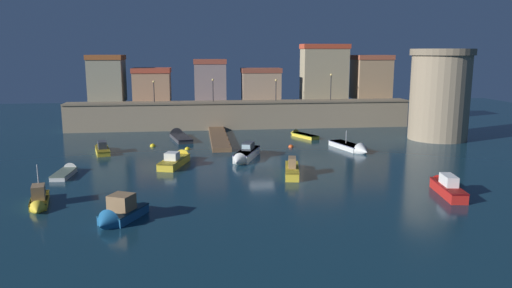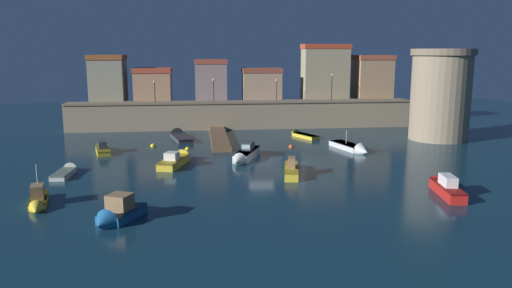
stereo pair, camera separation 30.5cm
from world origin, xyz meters
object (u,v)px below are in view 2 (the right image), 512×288
Objects in this scene: quay_lamp_2 at (277,86)px; fortress_tower at (441,94)px; moored_boat_0 at (353,148)px; moored_boat_4 at (245,155)px; mooring_buoy_2 at (291,147)px; quay_lamp_1 at (214,86)px; moored_boat_7 at (67,171)px; mooring_buoy_1 at (153,146)px; moored_boat_1 at (116,214)px; quay_lamp_3 at (332,83)px; moored_boat_3 at (301,135)px; mooring_buoy_0 at (188,149)px; moored_boat_2 at (177,159)px; quay_lamp_0 at (155,88)px; moored_boat_10 at (102,148)px; moored_boat_9 at (291,168)px; moored_boat_8 at (444,186)px; moored_boat_5 at (38,200)px; moored_boat_6 at (179,136)px.

fortress_tower is at bearing -32.32° from quay_lamp_2.
moored_boat_0 is 0.95× the size of moored_boat_4.
fortress_tower is 18.85× the size of mooring_buoy_2.
quay_lamp_1 reaches higher than moored_boat_7.
moored_boat_1 is at bearing -90.03° from mooring_buoy_1.
moored_boat_3 is at bearing -127.25° from quay_lamp_3.
moored_boat_3 is 8.68× the size of mooring_buoy_0.
quay_lamp_2 is 0.66× the size of moored_boat_1.
mooring_buoy_0 reaches higher than mooring_buoy_2.
moored_boat_2 is at bearing -121.45° from quay_lamp_2.
mooring_buoy_1 is 1.09× the size of mooring_buoy_2.
quay_lamp_0 is 0.94× the size of quay_lamp_1.
mooring_buoy_0 is (4.12, 23.84, -0.54)m from moored_boat_1.
quay_lamp_3 is at bearing -0.00° from quay_lamp_2.
moored_boat_2 is at bearing -165.54° from moored_boat_1.
moored_boat_10 is at bearing -153.39° from mooring_buoy_1.
quay_lamp_0 is 30.01m from moored_boat_0.
moored_boat_9 is at bearing -77.36° from quay_lamp_1.
quay_lamp_2 reaches higher than moored_boat_2.
fortress_tower is 1.75× the size of moored_boat_8.
moored_boat_8 reaches higher than mooring_buoy_0.
mooring_buoy_2 is at bearing 118.43° from moored_boat_5.
quay_lamp_1 reaches higher than moored_boat_5.
moored_boat_3 is 1.08× the size of moored_boat_5.
moored_boat_5 is at bearing 120.42° from moored_boat_9.
quay_lamp_2 reaches higher than moored_boat_5.
moored_boat_8 reaches higher than mooring_buoy_1.
fortress_tower is at bearing 0.94° from mooring_buoy_1.
moored_boat_6 is 1.58× the size of moored_boat_7.
moored_boat_7 is at bearing 123.93° from moored_boat_2.
mooring_buoy_2 is (-6.57, 2.83, -0.33)m from moored_boat_0.
moored_boat_8 is at bearing -115.73° from fortress_tower.
moored_boat_10 is at bearing -153.29° from quay_lamp_3.
moored_boat_0 is at bearing -32.60° from moored_boat_9.
quay_lamp_0 is 0.45× the size of moored_boat_2.
fortress_tower is at bearing -55.67° from moored_boat_2.
mooring_buoy_2 is (-2.64, -6.90, -0.25)m from moored_boat_3.
quay_lamp_3 is 12.01m from moored_boat_3.
quay_lamp_0 reaches higher than mooring_buoy_0.
quay_lamp_1 is at bearing -26.06° from moored_boat_7.
moored_boat_9 is (-2.98, -27.49, -5.57)m from quay_lamp_2.
quay_lamp_2 is at bearing -177.98° from moored_boat_1.
moored_boat_0 reaches higher than mooring_buoy_2.
fortress_tower is 1.57× the size of moored_boat_4.
moored_boat_0 is 1.08× the size of moored_boat_9.
fortress_tower is 20.66m from mooring_buoy_2.
moored_boat_2 is 11.01m from moored_boat_10.
fortress_tower reaches higher than moored_boat_6.
moored_boat_1 is at bearing -174.06° from moored_boat_2.
moored_boat_4 is 8.56m from mooring_buoy_2.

